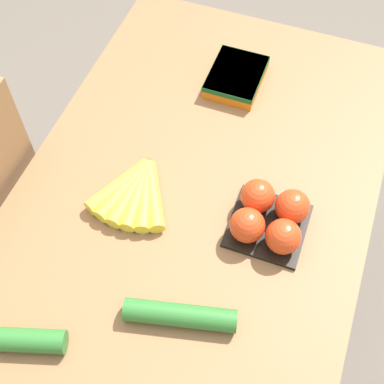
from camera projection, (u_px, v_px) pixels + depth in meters
The scene contains 7 objects.
ground_plane at pixel (192, 313), 1.89m from camera, with size 12.00×12.00×0.00m, color #665B51.
dining_table at pixel (192, 221), 1.35m from camera, with size 1.35×0.82×0.75m.
banana_bunch at pixel (135, 192), 1.25m from camera, with size 0.20×0.20×0.04m.
tomato_pack at pixel (270, 217), 1.18m from camera, with size 0.17×0.17×0.09m.
carrot_bag at pixel (236, 76), 1.44m from camera, with size 0.18×0.14×0.04m.
cucumber_near at pixel (8, 339), 1.05m from camera, with size 0.11×0.23×0.05m.
cucumber_far at pixel (180, 315), 1.08m from camera, with size 0.10×0.23×0.05m.
Camera 1 is at (-0.63, -0.23, 1.82)m, focal length 50.00 mm.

